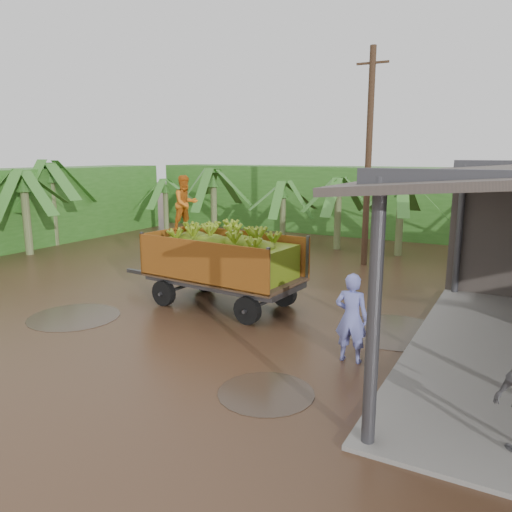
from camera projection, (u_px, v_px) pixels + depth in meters
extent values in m
plane|color=black|center=(211.00, 320.00, 13.15)|extent=(100.00, 100.00, 0.00)
cube|color=#2D661E|center=(342.00, 200.00, 27.47)|extent=(22.00, 3.00, 3.60)
cube|color=#2D661E|center=(4.00, 209.00, 22.82)|extent=(3.00, 18.00, 3.60)
cube|color=#47474C|center=(147.00, 274.00, 15.91)|extent=(1.76, 0.26, 0.12)
imported|color=#C96517|center=(186.00, 204.00, 14.58)|extent=(0.88, 0.97, 1.64)
imported|color=#757DD5|center=(351.00, 318.00, 10.36)|extent=(0.72, 0.49, 1.91)
cylinder|color=#47301E|center=(368.00, 160.00, 18.84)|extent=(0.24, 0.24, 8.15)
cube|color=#47301E|center=(373.00, 63.00, 18.14)|extent=(1.20, 0.08, 0.08)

